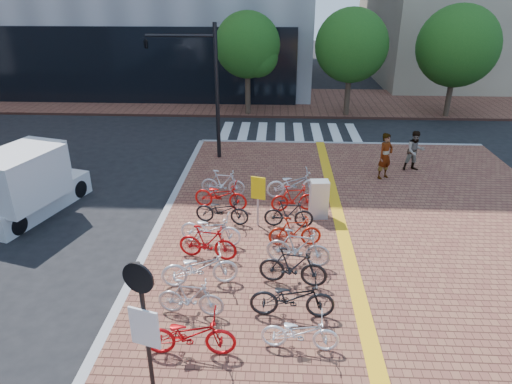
# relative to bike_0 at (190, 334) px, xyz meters

# --- Properties ---
(ground) EXTENTS (120.00, 120.00, 0.00)m
(ground) POSITION_rel_bike_0_xyz_m (1.90, 2.65, -0.66)
(ground) COLOR black
(ground) RESTS_ON ground
(kerb_north) EXTENTS (14.00, 0.25, 0.15)m
(kerb_north) POSITION_rel_bike_0_xyz_m (4.90, 14.65, -0.59)
(kerb_north) COLOR gray
(kerb_north) RESTS_ON ground
(far_sidewalk) EXTENTS (70.00, 8.00, 0.15)m
(far_sidewalk) POSITION_rel_bike_0_xyz_m (1.90, 23.65, -0.59)
(far_sidewalk) COLOR brown
(far_sidewalk) RESTS_ON ground
(crosswalk) EXTENTS (7.50, 4.00, 0.01)m
(crosswalk) POSITION_rel_bike_0_xyz_m (2.40, 16.65, -0.66)
(crosswalk) COLOR silver
(crosswalk) RESTS_ON ground
(street_trees) EXTENTS (16.20, 4.60, 6.35)m
(street_trees) POSITION_rel_bike_0_xyz_m (6.94, 20.10, 3.43)
(street_trees) COLOR #38281E
(street_trees) RESTS_ON far_sidewalk
(bike_0) EXTENTS (1.97, 0.73, 1.03)m
(bike_0) POSITION_rel_bike_0_xyz_m (0.00, 0.00, 0.00)
(bike_0) COLOR #BB0D11
(bike_0) RESTS_ON sidewalk
(bike_1) EXTENTS (1.65, 0.62, 0.97)m
(bike_1) POSITION_rel_bike_0_xyz_m (-0.22, 1.27, -0.03)
(bike_1) COLOR #B2B3B7
(bike_1) RESTS_ON sidewalk
(bike_2) EXTENTS (2.09, 1.06, 1.05)m
(bike_2) POSITION_rel_bike_0_xyz_m (-0.20, 2.48, 0.01)
(bike_2) COLOR silver
(bike_2) RESTS_ON sidewalk
(bike_3) EXTENTS (1.79, 0.78, 1.04)m
(bike_3) POSITION_rel_bike_0_xyz_m (-0.18, 3.75, 0.01)
(bike_3) COLOR #A80C0E
(bike_3) RESTS_ON sidewalk
(bike_4) EXTENTS (1.99, 0.98, 1.00)m
(bike_4) POSITION_rel_bike_0_xyz_m (-0.21, 4.58, -0.01)
(bike_4) COLOR white
(bike_4) RESTS_ON sidewalk
(bike_5) EXTENTS (1.87, 0.88, 0.94)m
(bike_5) POSITION_rel_bike_0_xyz_m (-0.02, 5.89, -0.04)
(bike_5) COLOR black
(bike_5) RESTS_ON sidewalk
(bike_6) EXTENTS (2.01, 1.03, 1.01)m
(bike_6) POSITION_rel_bike_0_xyz_m (-0.19, 7.01, -0.01)
(bike_6) COLOR red
(bike_6) RESTS_ON sidewalk
(bike_7) EXTENTS (1.71, 0.65, 1.00)m
(bike_7) POSITION_rel_bike_0_xyz_m (-0.24, 8.08, -0.01)
(bike_7) COLOR silver
(bike_7) RESTS_ON sidewalk
(bike_8) EXTENTS (1.71, 0.68, 0.88)m
(bike_8) POSITION_rel_bike_0_xyz_m (2.33, 0.27, -0.07)
(bike_8) COLOR white
(bike_8) RESTS_ON sidewalk
(bike_9) EXTENTS (2.01, 0.72, 1.05)m
(bike_9) POSITION_rel_bike_0_xyz_m (2.18, 1.34, 0.01)
(bike_9) COLOR black
(bike_9) RESTS_ON sidewalk
(bike_10) EXTENTS (1.86, 0.81, 1.08)m
(bike_10) POSITION_rel_bike_0_xyz_m (2.23, 2.61, 0.03)
(bike_10) COLOR black
(bike_10) RESTS_ON sidewalk
(bike_11) EXTENTS (1.89, 0.86, 1.09)m
(bike_11) POSITION_rel_bike_0_xyz_m (2.40, 3.55, 0.03)
(bike_11) COLOR #A5A5A9
(bike_11) RESTS_ON sidewalk
(bike_12) EXTENTS (1.63, 0.59, 0.96)m
(bike_12) POSITION_rel_bike_0_xyz_m (2.34, 4.59, -0.04)
(bike_12) COLOR #A11B0B
(bike_12) RESTS_ON sidewalk
(bike_13) EXTENTS (1.62, 0.52, 0.96)m
(bike_13) POSITION_rel_bike_0_xyz_m (2.17, 5.75, -0.03)
(bike_13) COLOR black
(bike_13) RESTS_ON sidewalk
(bike_14) EXTENTS (1.64, 0.70, 0.96)m
(bike_14) POSITION_rel_bike_0_xyz_m (2.37, 6.93, -0.04)
(bike_14) COLOR #A8110C
(bike_14) RESTS_ON sidewalk
(bike_15) EXTENTS (2.10, 1.06, 1.05)m
(bike_15) POSITION_rel_bike_0_xyz_m (2.37, 8.10, 0.01)
(bike_15) COLOR white
(bike_15) RESTS_ON sidewalk
(pedestrian_a) EXTENTS (0.82, 0.76, 1.89)m
(pedestrian_a) POSITION_rel_bike_0_xyz_m (6.11, 10.11, 0.43)
(pedestrian_a) COLOR gray
(pedestrian_a) RESTS_ON sidewalk
(pedestrian_b) EXTENTS (0.92, 0.77, 1.72)m
(pedestrian_b) POSITION_rel_bike_0_xyz_m (7.54, 11.04, 0.35)
(pedestrian_b) COLOR #464D59
(pedestrian_b) RESTS_ON sidewalk
(utility_box) EXTENTS (0.64, 0.49, 1.32)m
(utility_box) POSITION_rel_bike_0_xyz_m (3.19, 6.49, 0.15)
(utility_box) COLOR #BCBCC1
(utility_box) RESTS_ON sidewalk
(yellow_sign) EXTENTS (0.46, 0.17, 1.73)m
(yellow_sign) POSITION_rel_bike_0_xyz_m (1.17, 5.75, 0.69)
(yellow_sign) COLOR #B7B7BC
(yellow_sign) RESTS_ON sidewalk
(notice_sign) EXTENTS (0.57, 0.22, 3.14)m
(notice_sign) POSITION_rel_bike_0_xyz_m (-0.47, -1.30, 1.46)
(notice_sign) COLOR black
(notice_sign) RESTS_ON sidewalk
(traffic_light_pole) EXTENTS (3.14, 1.21, 5.84)m
(traffic_light_pole) POSITION_rel_bike_0_xyz_m (-2.26, 12.26, 3.52)
(traffic_light_pole) COLOR black
(traffic_light_pole) RESTS_ON sidewalk
(box_truck) EXTENTS (2.92, 4.56, 2.44)m
(box_truck) POSITION_rel_bike_0_xyz_m (-6.93, 6.68, 0.49)
(box_truck) COLOR silver
(box_truck) RESTS_ON ground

